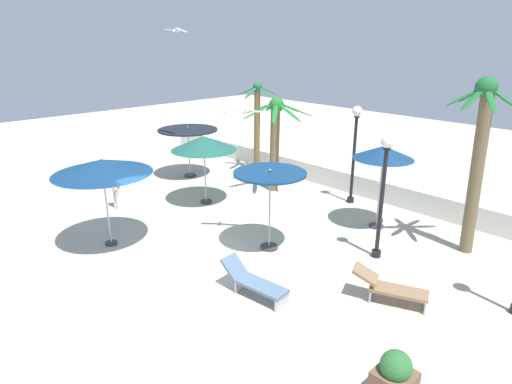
{
  "coord_description": "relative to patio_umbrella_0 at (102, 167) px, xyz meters",
  "views": [
    {
      "loc": [
        10.07,
        -6.5,
        6.32
      ],
      "look_at": [
        0.0,
        3.04,
        1.4
      ],
      "focal_mm": 30.9,
      "sensor_mm": 36.0,
      "label": 1
    }
  ],
  "objects": [
    {
      "name": "ground_plane",
      "position": [
        2.41,
        1.09,
        -2.6
      ],
      "size": [
        56.0,
        56.0,
        0.0
      ],
      "primitive_type": "plane",
      "color": "beige"
    },
    {
      "name": "boundary_wall",
      "position": [
        2.41,
        9.78,
        -2.17
      ],
      "size": [
        25.2,
        0.3,
        0.84
      ],
      "primitive_type": "cube",
      "color": "silver",
      "rests_on": "ground_plane"
    },
    {
      "name": "patio_umbrella_0",
      "position": [
        0.0,
        0.0,
        0.0
      ],
      "size": [
        3.0,
        3.0,
        2.87
      ],
      "color": "#333338",
      "rests_on": "ground_plane"
    },
    {
      "name": "patio_umbrella_1",
      "position": [
        3.69,
        3.5,
        -0.33
      ],
      "size": [
        2.2,
        2.2,
        2.61
      ],
      "color": "#333338",
      "rests_on": "ground_plane"
    },
    {
      "name": "patio_umbrella_2",
      "position": [
        -4.28,
        6.13,
        -0.48
      ],
      "size": [
        2.75,
        2.75,
        2.39
      ],
      "color": "#333338",
      "rests_on": "ground_plane"
    },
    {
      "name": "patio_umbrella_3",
      "position": [
        -0.93,
        4.53,
        -0.16
      ],
      "size": [
        2.55,
        2.55,
        2.75
      ],
      "color": "#333338",
      "rests_on": "ground_plane"
    },
    {
      "name": "patio_umbrella_4",
      "position": [
        5.11,
        7.39,
        0.07
      ],
      "size": [
        2.01,
        2.01,
        2.96
      ],
      "color": "#333338",
      "rests_on": "ground_plane"
    },
    {
      "name": "palm_tree_0",
      "position": [
        7.92,
        7.82,
        0.63
      ],
      "size": [
        1.99,
        2.06,
        5.29
      ],
      "color": "brown",
      "rests_on": "ground_plane"
    },
    {
      "name": "palm_tree_1",
      "position": [
        -2.68,
        9.03,
        0.09
      ],
      "size": [
        2.03,
        2.01,
        4.34
      ],
      "color": "brown",
      "rests_on": "ground_plane"
    },
    {
      "name": "palm_tree_2",
      "position": [
        -0.07,
        7.59,
        -0.04
      ],
      "size": [
        3.03,
        3.01,
        4.0
      ],
      "color": "brown",
      "rests_on": "ground_plane"
    },
    {
      "name": "lamp_post_1",
      "position": [
        3.05,
        8.77,
        -0.08
      ],
      "size": [
        0.4,
        0.4,
        3.86
      ],
      "color": "black",
      "rests_on": "ground_plane"
    },
    {
      "name": "lamp_post_3",
      "position": [
        6.31,
        5.47,
        -0.3
      ],
      "size": [
        0.36,
        0.36,
        3.74
      ],
      "color": "black",
      "rests_on": "ground_plane"
    },
    {
      "name": "lounge_chair_0",
      "position": [
        5.28,
        1.33,
        -2.21
      ],
      "size": [
        1.94,
        0.78,
        0.84
      ],
      "color": "#B7B7BC",
      "rests_on": "ground_plane"
    },
    {
      "name": "lounge_chair_1",
      "position": [
        7.84,
        3.59,
        -2.19
      ],
      "size": [
        1.91,
        1.25,
        0.82
      ],
      "color": "#B7B7BC",
      "rests_on": "ground_plane"
    },
    {
      "name": "guest_0",
      "position": [
        -2.77,
        1.6,
        -1.61
      ],
      "size": [
        0.56,
        0.29,
        1.63
      ],
      "color": "silver",
      "rests_on": "ground_plane"
    },
    {
      "name": "seagull_0",
      "position": [
        2.81,
        3.28,
        1.64
      ],
      "size": [
        1.15,
        0.97,
        0.19
      ],
      "color": "white"
    },
    {
      "name": "seagull_1",
      "position": [
        -2.85,
        4.85,
        3.94
      ],
      "size": [
        1.35,
        0.38,
        0.18
      ],
      "color": "white"
    },
    {
      "name": "planter",
      "position": [
        9.47,
        1.03,
        -2.21
      ],
      "size": [
        0.7,
        0.7,
        0.85
      ],
      "color": "brown",
      "rests_on": "ground_plane"
    }
  ]
}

